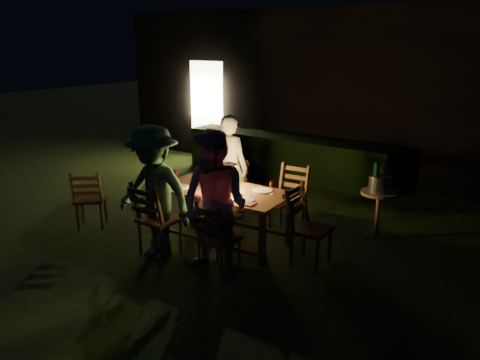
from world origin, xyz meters
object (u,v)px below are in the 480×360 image
Objects in this scene: chair_far_left at (228,200)px; side_table at (379,197)px; chair_near_right at (218,250)px; bottle_bucket_b at (385,180)px; chair_spare at (91,209)px; person_opp_right at (215,205)px; chair_end at (309,241)px; person_opp_left at (154,193)px; bottle_bucket_a at (376,180)px; dining_table at (224,195)px; lantern at (229,178)px; person_house_side at (230,167)px; chair_far_right at (288,211)px; chair_near_left at (159,232)px; bottle_table at (208,177)px; ice_bucket at (380,184)px.

side_table is at bearing -161.17° from chair_far_left.
bottle_bucket_b is (1.20, 2.09, 0.53)m from chair_near_right.
chair_spare is 2.41m from person_opp_right.
person_opp_left is at bearing -63.29° from chair_end.
bottle_bucket_a is at bearing 162.70° from chair_end.
dining_table is 0.24m from lantern.
person_house_side reaches higher than lantern.
person_house_side reaches higher than chair_near_right.
chair_far_right is at bearing -7.94° from chair_spare.
chair_near_left is 0.97m from bottle_table.
person_opp_right reaches higher than side_table.
chair_far_left reaches higher than side_table.
ice_bucket is (1.15, 2.05, 0.48)m from chair_near_right.
chair_far_right is 1.38m from bottle_bucket_b.
bottle_table is (0.23, -0.76, 0.58)m from chair_far_left.
chair_far_left is at bearing -164.78° from bottle_bucket_b.
ice_bucket is (1.14, 2.10, -0.08)m from person_opp_right.
chair_end is (1.70, -0.71, 0.02)m from chair_far_left.
chair_near_left is 3.15× the size of bottle_bucket_b.
lantern is 1.09× the size of bottle_bucket_a.
person_house_side is 2.40× the size of side_table.
person_opp_right is 2.45m from bottle_bucket_b.
chair_far_left is 3.26× the size of bottle_table.
person_opp_left reaches higher than chair_spare.
chair_spare is at bearing 171.88° from person_opp_left.
bottle_bucket_a is (3.44, 1.94, 0.54)m from chair_spare.
bottle_table is at bearing -145.23° from bottle_bucket_a.
chair_far_left is 2.22m from ice_bucket.
chair_near_right is 2.65× the size of lantern.
person_opp_right is at bearing -118.57° from side_table.
person_house_side is at bearing 118.76° from person_opp_right.
bottle_table is (-0.77, -0.80, 0.57)m from chair_far_right.
chair_near_left is at bearing -43.73° from chair_spare.
lantern is 1.17× the size of ice_bucket.
chair_end reaches higher than ice_bucket.
chair_near_right reaches higher than chair_spare.
person_opp_right is at bearing 85.60° from chair_far_right.
chair_end is at bearing -107.50° from side_table.
person_opp_left reaches higher than chair_near_left.
chair_far_left is at bearing 120.22° from dining_table.
chair_near_right is at bearing -118.64° from bottle_bucket_a.
chair_far_left is at bearing -165.45° from side_table.
chair_spare reaches higher than ice_bucket.
ice_bucket is (-0.00, -0.00, 0.19)m from side_table.
bottle_bucket_a is 0.13m from bottle_bucket_b.
bottle_table is (-0.30, -0.06, -0.02)m from lantern.
side_table is (1.87, 1.31, -0.29)m from bottle_table.
side_table is (1.14, 2.10, -0.26)m from person_opp_right.
person_opp_left is at bearing 96.31° from chair_far_left.
chair_near_left is 1.66m from person_house_side.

